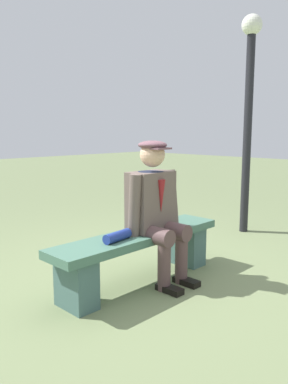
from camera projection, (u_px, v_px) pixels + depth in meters
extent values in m
plane|color=#69774E|center=(140.00, 282.00, 3.38)|extent=(30.00, 30.00, 0.00)
cube|color=#426A57|center=(140.00, 237.00, 3.31)|extent=(1.72, 0.38, 0.07)
cube|color=#42635E|center=(187.00, 245.00, 3.82)|extent=(0.20, 0.32, 0.38)
cube|color=#42635E|center=(76.00, 283.00, 2.87)|extent=(0.20, 0.32, 0.38)
cube|color=brown|center=(151.00, 201.00, 3.36)|extent=(0.41, 0.24, 0.52)
cylinder|color=#1E2338|center=(151.00, 175.00, 3.33)|extent=(0.23, 0.23, 0.06)
cone|color=maroon|center=(161.00, 196.00, 3.27)|extent=(0.07, 0.07, 0.28)
sphere|color=#DBAD8C|center=(152.00, 155.00, 3.28)|extent=(0.22, 0.22, 0.22)
ellipsoid|color=brown|center=(153.00, 145.00, 3.27)|extent=(0.25, 0.25, 0.08)
cube|color=brown|center=(161.00, 149.00, 3.21)|extent=(0.17, 0.10, 0.02)
cylinder|color=brown|center=(170.00, 230.00, 3.39)|extent=(0.15, 0.38, 0.15)
cylinder|color=brown|center=(181.00, 258.00, 3.34)|extent=(0.11, 0.11, 0.45)
cube|color=black|center=(186.00, 282.00, 3.33)|extent=(0.10, 0.24, 0.05)
cylinder|color=brown|center=(172.00, 199.00, 3.50)|extent=(0.12, 0.17, 0.54)
cylinder|color=brown|center=(153.00, 235.00, 3.23)|extent=(0.15, 0.38, 0.15)
cylinder|color=brown|center=(164.00, 264.00, 3.18)|extent=(0.11, 0.11, 0.45)
cube|color=black|center=(169.00, 289.00, 3.17)|extent=(0.10, 0.24, 0.05)
cylinder|color=brown|center=(135.00, 206.00, 3.17)|extent=(0.11, 0.13, 0.53)
cylinder|color=navy|center=(117.00, 236.00, 3.05)|extent=(0.28, 0.11, 0.08)
cylinder|color=black|center=(247.00, 136.00, 4.90)|extent=(0.11, 0.11, 2.49)
sphere|color=white|center=(252.00, 25.00, 4.68)|extent=(0.25, 0.25, 0.25)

